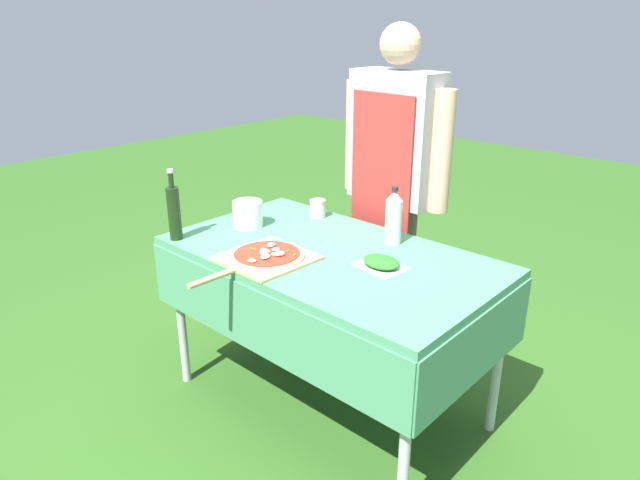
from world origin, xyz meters
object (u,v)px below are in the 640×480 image
Objects in this scene: prep_table at (330,269)px; pizza_on_peel at (265,257)px; herb_container at (381,263)px; sauce_jar at (318,210)px; person_cook at (394,171)px; oil_bottle at (174,212)px; mixing_tub at (248,214)px; water_bottle at (394,217)px.

pizza_on_peel reaches higher than prep_table.
herb_container is 0.66m from sauce_jar.
person_cook is at bearing 122.08° from herb_container.
sauce_jar is (0.27, 0.65, -0.09)m from oil_bottle.
oil_bottle is (-0.47, -0.11, 0.11)m from pizza_on_peel.
pizza_on_peel is at bearing -69.22° from sauce_jar.
person_cook is 0.87m from pizza_on_peel.
mixing_tub is at bearing -115.46° from sauce_jar.
prep_table is at bearing -175.45° from herb_container.
person_cook is (-0.11, 0.60, 0.30)m from prep_table.
pizza_on_peel reaches higher than herb_container.
person_cook is at bearing 62.20° from oil_bottle.
prep_table is 0.36m from water_bottle.
pizza_on_peel is 0.47m from herb_container.
herb_container is at bearing -63.93° from water_bottle.
prep_table is 0.68m from person_cook.
water_bottle is at bearing 129.43° from person_cook.
person_cook is 11.93× the size of mixing_tub.
person_cook reaches higher than prep_table.
oil_bottle reaches higher than sauce_jar.
pizza_on_peel is 2.65× the size of herb_container.
person_cook reaches higher than sauce_jar.
oil_bottle reaches higher than water_bottle.
pizza_on_peel is 6.29× the size of sauce_jar.
herb_container is at bearing 4.55° from prep_table.
water_bottle is at bearing 39.22° from oil_bottle.
person_cook is at bearing 52.06° from sauce_jar.
oil_bottle is at bearing -140.78° from water_bottle.
pizza_on_peel is at bearing -31.52° from mixing_tub.
pizza_on_peel is 1.72× the size of oil_bottle.
water_bottle is (0.75, 0.61, -0.01)m from oil_bottle.
person_cook is 8.07× the size of herb_container.
water_bottle is at bearing 116.07° from herb_container.
person_cook is 6.53× the size of water_bottle.
pizza_on_peel is 2.14× the size of water_bottle.
mixing_tub reaches higher than sauce_jar.
prep_table is 6.86× the size of herb_container.
water_bottle reaches higher than prep_table.
water_bottle reaches higher than herb_container.
water_bottle is 1.83× the size of mixing_tub.
sauce_jar is (0.15, 0.32, -0.02)m from mixing_tub.
herb_container is (0.39, 0.26, 0.01)m from pizza_on_peel.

